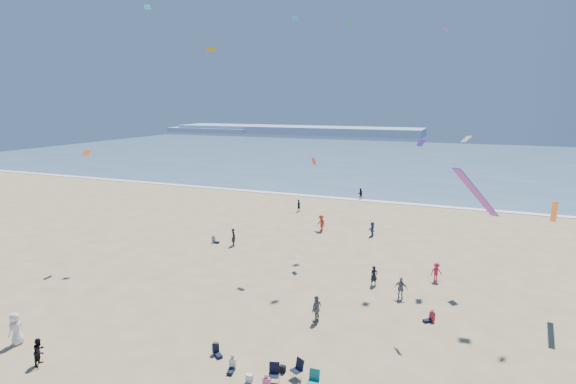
% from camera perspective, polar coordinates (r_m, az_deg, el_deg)
% --- Properties ---
extents(ground, '(220.00, 220.00, 0.00)m').
position_cam_1_polar(ground, '(25.02, -12.12, -22.42)').
color(ground, tan).
rests_on(ground, ground).
extents(ocean, '(220.00, 100.00, 0.06)m').
position_cam_1_polar(ocean, '(113.48, 15.78, 3.97)').
color(ocean, '#476B84').
rests_on(ocean, ground).
extents(surf_line, '(220.00, 1.20, 0.08)m').
position_cam_1_polar(surf_line, '(64.64, 10.73, -1.13)').
color(surf_line, white).
rests_on(surf_line, ground).
extents(headland_far, '(110.00, 20.00, 3.20)m').
position_cam_1_polar(headland_far, '(200.78, 0.96, 7.89)').
color(headland_far, '#7A8EA8').
rests_on(headland_far, ground).
extents(headland_near, '(40.00, 14.00, 2.00)m').
position_cam_1_polar(headland_near, '(214.13, -9.67, 7.78)').
color(headland_near, '#7A8EA8').
rests_on(headland_near, ground).
extents(standing_flyers, '(32.88, 48.42, 1.92)m').
position_cam_1_polar(standing_flyers, '(37.40, 6.10, -9.00)').
color(standing_flyers, black).
rests_on(standing_flyers, ground).
extents(seated_group, '(22.51, 19.96, 0.84)m').
position_cam_1_polar(seated_group, '(29.87, -2.47, -15.29)').
color(seated_group, silver).
rests_on(seated_group, ground).
extents(chair_cluster, '(2.68, 1.58, 1.00)m').
position_cam_1_polar(chair_cluster, '(24.09, 0.80, -22.19)').
color(chair_cluster, black).
rests_on(chair_cluster, ground).
extents(white_tote, '(0.35, 0.20, 0.40)m').
position_cam_1_polar(white_tote, '(24.47, -4.93, -22.49)').
color(white_tote, silver).
rests_on(white_tote, ground).
extents(black_backpack, '(0.30, 0.22, 0.38)m').
position_cam_1_polar(black_backpack, '(25.06, -0.69, -21.57)').
color(black_backpack, black).
rests_on(black_backpack, ground).
extents(kites_aloft, '(36.94, 40.05, 29.40)m').
position_cam_1_polar(kites_aloft, '(30.51, 18.19, 12.22)').
color(kites_aloft, '#FD5C24').
rests_on(kites_aloft, ground).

